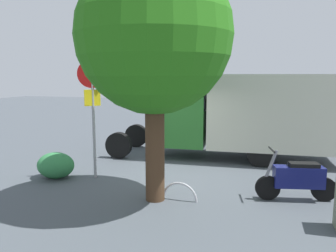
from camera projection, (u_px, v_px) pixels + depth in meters
name	position (u px, v px, depth m)	size (l,w,h in m)	color
ground_plane	(171.00, 180.00, 8.98)	(60.00, 60.00, 0.00)	#474D54
box_truck_near	(245.00, 112.00, 11.12)	(7.86, 2.65, 2.88)	black
motorcycle	(298.00, 179.00, 7.44)	(1.79, 0.67, 1.20)	black
stop_sign	(93.00, 100.00, 8.89)	(0.71, 0.33, 3.26)	#9E9EA3
street_tree	(154.00, 37.00, 7.03)	(3.39, 3.39, 5.37)	#47301E
bike_rack_hoop	(180.00, 200.00, 7.56)	(0.85, 0.85, 0.05)	#B7B7BC
shrub_near_sign	(56.00, 165.00, 9.13)	(1.06, 0.86, 0.72)	#307B43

